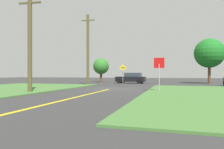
% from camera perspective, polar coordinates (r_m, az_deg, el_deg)
% --- Properties ---
extents(ground_plane, '(120.00, 120.00, 0.00)m').
position_cam_1_polar(ground_plane, '(19.99, -0.11, -3.94)').
color(ground_plane, '#323232').
extents(lane_stripe_center, '(0.20, 14.00, 0.01)m').
position_cam_1_polar(lane_stripe_center, '(12.54, -10.50, -6.32)').
color(lane_stripe_center, yellow).
rests_on(lane_stripe_center, ground).
extents(stop_sign, '(0.81, 0.14, 2.71)m').
position_cam_1_polar(stop_sign, '(16.86, 12.85, 1.88)').
color(stop_sign, '#9EA0A8').
rests_on(stop_sign, ground).
extents(car_approaching_junction, '(4.56, 2.22, 1.62)m').
position_cam_1_polar(car_approaching_junction, '(32.10, 5.31, -0.97)').
color(car_approaching_junction, black).
rests_on(car_approaching_junction, ground).
extents(utility_pole_near, '(1.80, 0.33, 7.45)m').
position_cam_1_polar(utility_pole_near, '(17.16, -21.68, 8.18)').
color(utility_pole_near, brown).
rests_on(utility_pole_near, ground).
extents(utility_pole_mid, '(1.80, 0.36, 9.29)m').
position_cam_1_polar(utility_pole_mid, '(27.84, -6.66, 6.95)').
color(utility_pole_mid, brown).
rests_on(utility_pole_mid, ground).
extents(direction_sign, '(0.90, 0.18, 2.71)m').
position_cam_1_polar(direction_sign, '(27.57, 3.01, 0.68)').
color(direction_sign, slate).
rests_on(direction_sign, ground).
extents(oak_tree_left, '(2.76, 2.76, 4.16)m').
position_cam_1_polar(oak_tree_left, '(35.97, -3.05, 2.25)').
color(oak_tree_left, brown).
rests_on(oak_tree_left, ground).
extents(pine_tree_center, '(4.33, 4.33, 6.68)m').
position_cam_1_polar(pine_tree_center, '(33.95, 25.21, 5.31)').
color(pine_tree_center, brown).
rests_on(pine_tree_center, ground).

